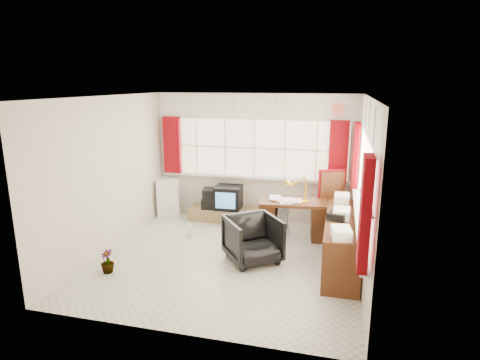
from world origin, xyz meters
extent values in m
plane|color=beige|center=(0.00, 0.00, 0.00)|extent=(4.00, 4.00, 0.00)
plane|color=beige|center=(0.00, 2.00, 1.25)|extent=(4.00, 0.00, 4.00)
plane|color=beige|center=(0.00, -2.00, 1.25)|extent=(4.00, 0.00, 4.00)
plane|color=beige|center=(-2.00, 0.00, 1.25)|extent=(0.00, 4.00, 4.00)
plane|color=beige|center=(2.00, 0.00, 1.25)|extent=(0.00, 4.00, 4.00)
plane|color=white|center=(0.00, 0.00, 2.50)|extent=(4.00, 4.00, 0.00)
plane|color=beige|center=(0.00, 1.98, 1.45)|extent=(3.60, 0.00, 3.60)
cube|color=white|center=(0.00, 1.94, 0.87)|extent=(3.70, 0.12, 0.05)
cube|color=white|center=(-1.20, 1.97, 1.45)|extent=(0.03, 0.02, 1.10)
cube|color=white|center=(-0.60, 1.97, 1.45)|extent=(0.03, 0.02, 1.10)
cube|color=white|center=(0.00, 1.97, 1.45)|extent=(0.03, 0.02, 1.10)
cube|color=white|center=(0.60, 1.97, 1.45)|extent=(0.03, 0.02, 1.10)
cube|color=white|center=(1.20, 1.97, 1.45)|extent=(0.03, 0.02, 1.10)
plane|color=beige|center=(1.98, 0.00, 1.45)|extent=(0.00, 3.60, 3.60)
cube|color=white|center=(1.94, 0.00, 0.87)|extent=(0.12, 3.70, 0.05)
cube|color=white|center=(1.97, -1.20, 1.45)|extent=(0.02, 0.03, 1.10)
cube|color=white|center=(1.97, -0.60, 1.45)|extent=(0.02, 0.03, 1.10)
cube|color=white|center=(1.97, 0.00, 1.45)|extent=(0.02, 0.03, 1.10)
cube|color=white|center=(1.97, 0.60, 1.45)|extent=(0.02, 0.03, 1.10)
cube|color=white|center=(1.97, 1.20, 1.45)|extent=(0.02, 0.03, 1.10)
cube|color=#940808|center=(-1.70, 1.90, 1.46)|extent=(0.35, 0.10, 1.15)
cube|color=#940808|center=(1.60, 1.90, 1.46)|extent=(0.35, 0.10, 1.15)
cube|color=#940808|center=(1.90, 1.60, 1.46)|extent=(0.10, 0.35, 1.15)
cube|color=#940808|center=(1.90, -1.70, 1.46)|extent=(0.10, 0.35, 1.15)
cube|color=white|center=(0.00, 1.96, 2.25)|extent=(3.95, 0.08, 0.48)
cube|color=white|center=(1.96, 0.00, 2.25)|extent=(0.08, 3.95, 0.48)
cube|color=#4E2812|center=(0.89, 1.15, 0.65)|extent=(1.24, 0.71, 0.05)
cube|color=#4E2812|center=(0.44, 1.10, 0.31)|extent=(0.33, 0.55, 0.63)
cube|color=#4E2812|center=(1.34, 1.20, 0.31)|extent=(0.33, 0.55, 0.63)
cube|color=white|center=(0.89, 1.15, 0.69)|extent=(0.23, 0.29, 0.02)
cube|color=white|center=(0.89, 1.15, 0.69)|extent=(0.23, 0.29, 0.02)
cube|color=white|center=(0.89, 1.15, 0.70)|extent=(0.23, 0.29, 0.02)
cube|color=white|center=(0.89, 1.15, 0.70)|extent=(0.23, 0.29, 0.02)
cube|color=white|center=(0.89, 1.15, 0.71)|extent=(0.23, 0.29, 0.02)
cube|color=white|center=(0.89, 1.15, 0.71)|extent=(0.23, 0.29, 0.02)
cylinder|color=#FFB70A|center=(1.09, 1.10, 0.69)|extent=(0.11, 0.11, 0.02)
cylinder|color=#FFB70A|center=(1.09, 1.10, 0.90)|extent=(0.03, 0.03, 0.42)
cone|color=#FFB70A|center=(1.09, 1.10, 1.07)|extent=(0.19, 0.17, 0.17)
cube|color=black|center=(1.61, 1.32, 0.02)|extent=(0.66, 0.66, 0.04)
cylinder|color=silver|center=(1.61, 1.32, 0.29)|extent=(0.07, 0.07, 0.57)
cube|color=#4E2812|center=(1.61, 1.32, 0.57)|extent=(0.64, 0.62, 0.07)
cube|color=#4E2812|center=(1.51, 1.54, 0.88)|extent=(0.42, 0.23, 0.55)
cube|color=#940808|center=(1.51, 1.54, 0.91)|extent=(0.47, 0.26, 0.57)
imported|color=black|center=(0.40, 0.03, 0.35)|extent=(1.07, 1.07, 0.71)
cube|color=white|center=(0.57, 1.34, 0.04)|extent=(0.48, 0.35, 0.09)
cube|color=white|center=(0.39, 1.26, 0.38)|extent=(0.08, 0.13, 0.57)
cube|color=white|center=(0.45, 1.28, 0.38)|extent=(0.08, 0.13, 0.57)
cube|color=white|center=(0.51, 1.31, 0.38)|extent=(0.08, 0.13, 0.57)
cube|color=white|center=(0.57, 1.34, 0.38)|extent=(0.08, 0.13, 0.57)
cube|color=white|center=(0.63, 1.37, 0.38)|extent=(0.08, 0.13, 0.57)
cube|color=white|center=(0.69, 1.40, 0.38)|extent=(0.08, 0.13, 0.57)
cube|color=white|center=(0.75, 1.42, 0.38)|extent=(0.08, 0.13, 0.57)
cube|color=#4E2812|center=(1.73, 0.20, 0.38)|extent=(0.50, 2.00, 0.75)
cube|color=white|center=(1.70, -0.60, 0.80)|extent=(0.24, 0.32, 0.10)
cube|color=white|center=(1.70, 0.20, 0.80)|extent=(0.24, 0.32, 0.10)
cube|color=white|center=(1.70, 1.00, 0.80)|extent=(0.24, 0.32, 0.10)
cube|color=black|center=(1.66, 0.16, 0.80)|extent=(0.34, 0.39, 0.11)
cube|color=olive|center=(-0.55, 1.72, 0.12)|extent=(1.40, 0.50, 0.25)
cube|color=black|center=(-0.47, 1.73, 0.48)|extent=(0.52, 0.48, 0.46)
cube|color=#4688C7|center=(-0.46, 1.49, 0.48)|extent=(0.39, 0.03, 0.31)
cube|color=black|center=(-0.73, 1.72, 0.35)|extent=(0.60, 0.43, 0.20)
cube|color=black|center=(-0.73, 1.72, 0.55)|extent=(0.55, 0.41, 0.19)
cube|color=white|center=(-1.80, 1.80, 0.38)|extent=(0.60, 0.60, 0.77)
cube|color=silver|center=(-1.52, 1.68, 0.50)|extent=(0.02, 0.02, 0.41)
imported|color=white|center=(-0.90, 0.73, 0.13)|extent=(0.12, 0.12, 0.27)
imported|color=#8CD2C4|center=(0.03, 1.04, 0.11)|extent=(0.12, 0.12, 0.21)
imported|color=black|center=(-1.56, -0.88, 0.17)|extent=(0.26, 0.26, 0.35)
camera|label=1|loc=(1.62, -5.61, 2.71)|focal=30.00mm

